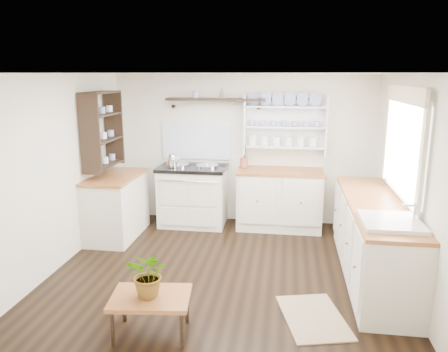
# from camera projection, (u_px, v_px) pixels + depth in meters

# --- Properties ---
(floor) EXTENTS (4.00, 3.80, 0.01)m
(floor) POSITION_uv_depth(u_px,v_px,m) (225.00, 270.00, 5.23)
(floor) COLOR black
(floor) RESTS_ON ground
(wall_back) EXTENTS (4.00, 0.02, 2.30)m
(wall_back) POSITION_uv_depth(u_px,v_px,m) (242.00, 149.00, 6.80)
(wall_back) COLOR silver
(wall_back) RESTS_ON ground
(wall_right) EXTENTS (0.02, 3.80, 2.30)m
(wall_right) POSITION_uv_depth(u_px,v_px,m) (409.00, 183.00, 4.69)
(wall_right) COLOR silver
(wall_right) RESTS_ON ground
(wall_left) EXTENTS (0.02, 3.80, 2.30)m
(wall_left) POSITION_uv_depth(u_px,v_px,m) (61.00, 171.00, 5.26)
(wall_left) COLOR silver
(wall_left) RESTS_ON ground
(ceiling) EXTENTS (4.00, 3.80, 0.01)m
(ceiling) POSITION_uv_depth(u_px,v_px,m) (225.00, 73.00, 4.71)
(ceiling) COLOR white
(ceiling) RESTS_ON wall_back
(window) EXTENTS (0.08, 1.55, 1.22)m
(window) POSITION_uv_depth(u_px,v_px,m) (404.00, 143.00, 4.74)
(window) COLOR white
(window) RESTS_ON wall_right
(aga_cooker) EXTENTS (1.03, 0.72, 0.95)m
(aga_cooker) POSITION_uv_depth(u_px,v_px,m) (193.00, 195.00, 6.74)
(aga_cooker) COLOR white
(aga_cooker) RESTS_ON floor
(back_cabinets) EXTENTS (1.27, 0.63, 0.90)m
(back_cabinets) POSITION_uv_depth(u_px,v_px,m) (279.00, 198.00, 6.58)
(back_cabinets) COLOR white
(back_cabinets) RESTS_ON floor
(right_cabinets) EXTENTS (0.62, 2.43, 0.90)m
(right_cabinets) POSITION_uv_depth(u_px,v_px,m) (373.00, 239.00, 4.98)
(right_cabinets) COLOR white
(right_cabinets) RESTS_ON floor
(belfast_sink) EXTENTS (0.55, 0.60, 0.45)m
(belfast_sink) POSITION_uv_depth(u_px,v_px,m) (390.00, 234.00, 4.18)
(belfast_sink) COLOR white
(belfast_sink) RESTS_ON right_cabinets
(left_cabinets) EXTENTS (0.62, 1.13, 0.90)m
(left_cabinets) POSITION_uv_depth(u_px,v_px,m) (116.00, 205.00, 6.24)
(left_cabinets) COLOR white
(left_cabinets) RESTS_ON floor
(plate_rack) EXTENTS (1.20, 0.22, 0.90)m
(plate_rack) POSITION_uv_depth(u_px,v_px,m) (285.00, 124.00, 6.58)
(plate_rack) COLOR white
(plate_rack) RESTS_ON wall_back
(high_shelf) EXTENTS (1.50, 0.29, 0.16)m
(high_shelf) POSITION_uv_depth(u_px,v_px,m) (216.00, 100.00, 6.57)
(high_shelf) COLOR black
(high_shelf) RESTS_ON wall_back
(left_shelving) EXTENTS (0.28, 0.80, 1.05)m
(left_shelving) POSITION_uv_depth(u_px,v_px,m) (102.00, 129.00, 6.01)
(left_shelving) COLOR black
(left_shelving) RESTS_ON wall_left
(kettle) EXTENTS (0.17, 0.17, 0.20)m
(kettle) POSITION_uv_depth(u_px,v_px,m) (172.00, 160.00, 6.54)
(kettle) COLOR silver
(kettle) RESTS_ON aga_cooker
(utensil_crock) EXTENTS (0.12, 0.12, 0.14)m
(utensil_crock) POSITION_uv_depth(u_px,v_px,m) (244.00, 163.00, 6.62)
(utensil_crock) COLOR #974D37
(utensil_crock) RESTS_ON back_cabinets
(center_table) EXTENTS (0.75, 0.58, 0.38)m
(center_table) POSITION_uv_depth(u_px,v_px,m) (151.00, 300.00, 3.87)
(center_table) COLOR brown
(center_table) RESTS_ON floor
(potted_plant) EXTENTS (0.43, 0.39, 0.42)m
(potted_plant) POSITION_uv_depth(u_px,v_px,m) (150.00, 274.00, 3.82)
(potted_plant) COLOR #3F7233
(potted_plant) RESTS_ON center_table
(floor_rug) EXTENTS (0.74, 0.96, 0.02)m
(floor_rug) POSITION_uv_depth(u_px,v_px,m) (313.00, 317.00, 4.20)
(floor_rug) COLOR #986E58
(floor_rug) RESTS_ON floor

